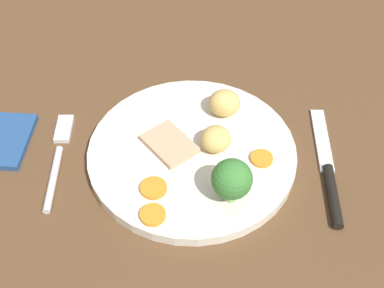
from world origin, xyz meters
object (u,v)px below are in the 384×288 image
object	(u,v)px
roast_potato_left	(216,139)
fork	(58,157)
carrot_coin_front	(262,159)
carrot_coin_side	(153,188)
broccoli_floret	(232,180)
meat_slice_main	(171,144)
carrot_coin_back	(153,215)
roast_potato_right	(224,103)
knife	(329,174)
dinner_plate	(192,153)

from	to	relation	value
roast_potato_left	fork	world-z (taller)	roast_potato_left
carrot_coin_front	carrot_coin_side	bearing A→B (deg)	-163.81
carrot_coin_front	broccoli_floret	bearing A→B (deg)	-128.72
meat_slice_main	carrot_coin_back	world-z (taller)	meat_slice_main
carrot_coin_back	broccoli_floret	world-z (taller)	broccoli_floret
carrot_coin_front	fork	world-z (taller)	carrot_coin_front
roast_potato_right	broccoli_floret	world-z (taller)	broccoli_floret
carrot_coin_back	fork	xyz separation A→B (cm)	(-11.62, 10.01, -1.27)
roast_potato_right	broccoli_floret	distance (cm)	13.56
roast_potato_right	fork	world-z (taller)	roast_potato_right
carrot_coin_front	roast_potato_left	bearing A→B (deg)	157.08
carrot_coin_back	fork	world-z (taller)	carrot_coin_back
knife	broccoli_floret	bearing A→B (deg)	111.25
knife	dinner_plate	bearing A→B (deg)	81.42
carrot_coin_side	broccoli_floret	world-z (taller)	broccoli_floret
roast_potato_left	broccoli_floret	distance (cm)	7.83
dinner_plate	fork	size ratio (longest dim) A/B	1.65
carrot_coin_back	knife	xyz separation A→B (cm)	(20.76, 5.62, -1.21)
carrot_coin_back	carrot_coin_side	bearing A→B (deg)	88.63
meat_slice_main	roast_potato_left	xyz separation A→B (cm)	(5.39, -0.50, 1.12)
dinner_plate	knife	xyz separation A→B (cm)	(16.01, -3.84, -0.25)
carrot_coin_side	fork	bearing A→B (deg)	151.54
roast_potato_right	carrot_coin_front	xyz separation A→B (cm)	(3.73, -8.16, -1.51)
dinner_plate	fork	world-z (taller)	dinner_plate
roast_potato_left	dinner_plate	bearing A→B (deg)	-176.39
knife	carrot_coin_side	bearing A→B (deg)	100.31
carrot_coin_front	fork	xyz separation A→B (cm)	(-24.53, 2.62, -1.26)
broccoli_floret	knife	xyz separation A→B (cm)	(12.11, 3.55, -4.17)
carrot_coin_front	carrot_coin_back	distance (cm)	14.87
roast_potato_right	knife	xyz separation A→B (cm)	(11.58, -9.93, -2.71)
carrot_coin_back	fork	distance (cm)	15.39
carrot_coin_side	knife	bearing A→B (deg)	5.40
meat_slice_main	roast_potato_left	distance (cm)	5.53
fork	knife	size ratio (longest dim) A/B	0.82
roast_potato_left	knife	bearing A→B (deg)	-16.97
dinner_plate	roast_potato_right	size ratio (longest dim) A/B	6.32
dinner_plate	carrot_coin_front	xyz separation A→B (cm)	(8.16, -2.07, 0.95)
meat_slice_main	carrot_coin_front	distance (cm)	11.07
dinner_plate	knife	world-z (taller)	dinner_plate
dinner_plate	carrot_coin_back	size ratio (longest dim) A/B	8.86
carrot_coin_side	broccoli_floret	bearing A→B (deg)	-10.56
carrot_coin_front	knife	world-z (taller)	carrot_coin_front
broccoli_floret	fork	bearing A→B (deg)	158.61
carrot_coin_back	roast_potato_right	bearing A→B (deg)	59.44
dinner_plate	carrot_coin_front	world-z (taller)	carrot_coin_front
roast_potato_right	carrot_coin_side	size ratio (longest dim) A/B	1.30
roast_potato_left	carrot_coin_front	world-z (taller)	roast_potato_left
roast_potato_right	broccoli_floret	size ratio (longest dim) A/B	0.72
carrot_coin_back	fork	bearing A→B (deg)	139.26
meat_slice_main	fork	distance (cm)	13.88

